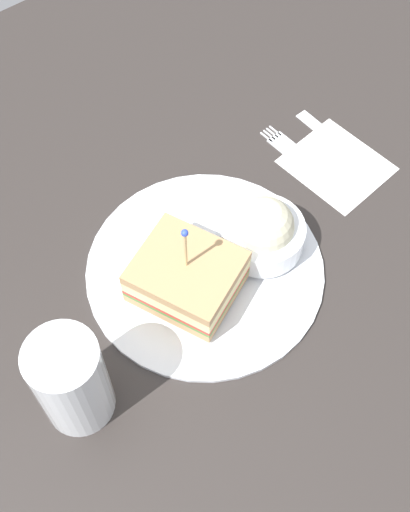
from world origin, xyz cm
name	(u,v)px	position (x,y,z in cm)	size (l,w,h in cm)	color
ground_plane	(205,275)	(0.00, 0.00, -1.00)	(99.55, 99.55, 2.00)	#2D2826
plate	(205,268)	(0.00, 0.00, 0.47)	(24.98, 24.98, 0.94)	white
sandwich_half_center	(187,276)	(-0.93, 3.00, 3.27)	(12.49, 11.89, 10.49)	tan
coleslaw_bowl	(263,231)	(-1.41, -6.51, 3.31)	(8.77, 8.77, 6.31)	white
drink_glass	(72,383)	(-4.36, 18.04, 5.28)	(6.46, 6.46, 11.38)	beige
napkin	(337,165)	(1.89, -20.78, 0.07)	(10.77, 9.69, 0.15)	white
fork	(295,154)	(6.04, -18.06, 0.18)	(13.53, 2.45, 0.35)	silver
knife	(332,138)	(5.20, -23.07, 0.18)	(12.17, 1.80, 0.35)	silver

